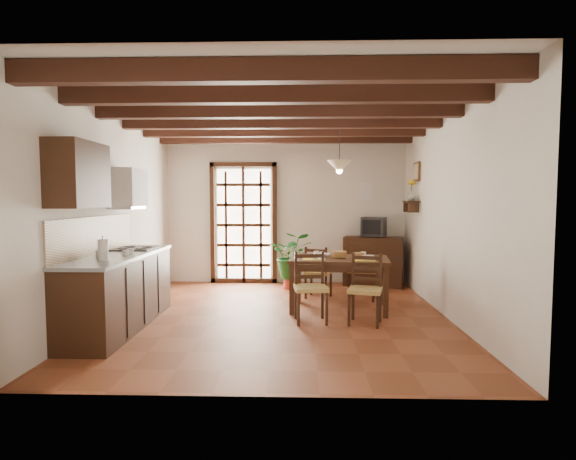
{
  "coord_description": "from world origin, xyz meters",
  "views": [
    {
      "loc": [
        0.28,
        -6.01,
        1.6
      ],
      "look_at": [
        0.1,
        0.4,
        1.15
      ],
      "focal_mm": 28.0,
      "sensor_mm": 36.0,
      "label": 1
    }
  ],
  "objects_px": {
    "chair_near_left": "(311,300)",
    "chair_far_left": "(318,282)",
    "pendant_lamp": "(339,165)",
    "dining_table": "(339,264)",
    "crt_tv": "(374,227)",
    "chair_near_right": "(365,302)",
    "sideboard": "(373,261)",
    "potted_plant": "(293,257)",
    "chair_far_right": "(362,281)",
    "kitchen_counter": "(120,290)"
  },
  "relations": [
    {
      "from": "chair_near_left",
      "to": "chair_far_left",
      "type": "relative_size",
      "value": 1.07
    },
    {
      "from": "chair_far_left",
      "to": "pendant_lamp",
      "type": "relative_size",
      "value": 0.99
    },
    {
      "from": "dining_table",
      "to": "chair_far_left",
      "type": "xyz_separation_m",
      "value": [
        -0.27,
        0.74,
        -0.39
      ]
    },
    {
      "from": "chair_near_left",
      "to": "crt_tv",
      "type": "xyz_separation_m",
      "value": [
        1.21,
        2.49,
        0.81
      ]
    },
    {
      "from": "chair_near_right",
      "to": "crt_tv",
      "type": "bearing_deg",
      "value": 93.8
    },
    {
      "from": "sideboard",
      "to": "potted_plant",
      "type": "relative_size",
      "value": 0.49
    },
    {
      "from": "chair_near_right",
      "to": "pendant_lamp",
      "type": "xyz_separation_m",
      "value": [
        -0.27,
        0.84,
        1.8
      ]
    },
    {
      "from": "potted_plant",
      "to": "pendant_lamp",
      "type": "xyz_separation_m",
      "value": [
        0.69,
        -1.4,
        1.51
      ]
    },
    {
      "from": "chair_near_right",
      "to": "pendant_lamp",
      "type": "height_order",
      "value": "pendant_lamp"
    },
    {
      "from": "chair_far_right",
      "to": "chair_near_left",
      "type": "bearing_deg",
      "value": 69.14
    },
    {
      "from": "dining_table",
      "to": "chair_far_right",
      "type": "bearing_deg",
      "value": 64.01
    },
    {
      "from": "kitchen_counter",
      "to": "chair_near_left",
      "type": "bearing_deg",
      "value": 7.98
    },
    {
      "from": "chair_near_left",
      "to": "chair_near_right",
      "type": "height_order",
      "value": "chair_near_left"
    },
    {
      "from": "kitchen_counter",
      "to": "chair_near_right",
      "type": "height_order",
      "value": "kitchen_counter"
    },
    {
      "from": "sideboard",
      "to": "pendant_lamp",
      "type": "bearing_deg",
      "value": -100.33
    },
    {
      "from": "kitchen_counter",
      "to": "pendant_lamp",
      "type": "relative_size",
      "value": 2.66
    },
    {
      "from": "potted_plant",
      "to": "chair_far_left",
      "type": "bearing_deg",
      "value": -60.89
    },
    {
      "from": "sideboard",
      "to": "chair_near_right",
      "type": "bearing_deg",
      "value": -87.22
    },
    {
      "from": "dining_table",
      "to": "crt_tv",
      "type": "bearing_deg",
      "value": 72.88
    },
    {
      "from": "sideboard",
      "to": "crt_tv",
      "type": "bearing_deg",
      "value": -75.91
    },
    {
      "from": "dining_table",
      "to": "crt_tv",
      "type": "relative_size",
      "value": 2.88
    },
    {
      "from": "crt_tv",
      "to": "pendant_lamp",
      "type": "xyz_separation_m",
      "value": [
        -0.78,
        -1.72,
        0.99
      ]
    },
    {
      "from": "pendant_lamp",
      "to": "sideboard",
      "type": "bearing_deg",
      "value": 65.58
    },
    {
      "from": "potted_plant",
      "to": "pendant_lamp",
      "type": "relative_size",
      "value": 2.56
    },
    {
      "from": "sideboard",
      "to": "pendant_lamp",
      "type": "height_order",
      "value": "pendant_lamp"
    },
    {
      "from": "dining_table",
      "to": "chair_far_left",
      "type": "relative_size",
      "value": 1.76
    },
    {
      "from": "kitchen_counter",
      "to": "sideboard",
      "type": "xyz_separation_m",
      "value": [
        3.58,
        2.83,
        -0.02
      ]
    },
    {
      "from": "kitchen_counter",
      "to": "chair_far_left",
      "type": "distance_m",
      "value": 3.07
    },
    {
      "from": "chair_far_left",
      "to": "crt_tv",
      "type": "xyz_separation_m",
      "value": [
        1.05,
        1.08,
        0.83
      ]
    },
    {
      "from": "chair_far_right",
      "to": "dining_table",
      "type": "bearing_deg",
      "value": 69.27
    },
    {
      "from": "kitchen_counter",
      "to": "chair_near_left",
      "type": "xyz_separation_m",
      "value": [
        2.37,
        0.33,
        -0.19
      ]
    },
    {
      "from": "crt_tv",
      "to": "pendant_lamp",
      "type": "height_order",
      "value": "pendant_lamp"
    },
    {
      "from": "sideboard",
      "to": "kitchen_counter",
      "type": "bearing_deg",
      "value": -127.6
    },
    {
      "from": "kitchen_counter",
      "to": "chair_far_right",
      "type": "bearing_deg",
      "value": 27.41
    },
    {
      "from": "chair_far_right",
      "to": "pendant_lamp",
      "type": "xyz_separation_m",
      "value": [
        -0.42,
        -0.57,
        1.78
      ]
    },
    {
      "from": "chair_near_right",
      "to": "chair_near_left",
      "type": "bearing_deg",
      "value": -171.04
    },
    {
      "from": "sideboard",
      "to": "crt_tv",
      "type": "relative_size",
      "value": 2.07
    },
    {
      "from": "chair_far_left",
      "to": "potted_plant",
      "type": "bearing_deg",
      "value": -42.67
    },
    {
      "from": "chair_near_right",
      "to": "pendant_lamp",
      "type": "bearing_deg",
      "value": 122.93
    },
    {
      "from": "chair_near_left",
      "to": "pendant_lamp",
      "type": "height_order",
      "value": "pendant_lamp"
    },
    {
      "from": "kitchen_counter",
      "to": "potted_plant",
      "type": "xyz_separation_m",
      "value": [
        2.1,
        2.5,
        0.1
      ]
    },
    {
      "from": "dining_table",
      "to": "crt_tv",
      "type": "distance_m",
      "value": 2.03
    },
    {
      "from": "chair_near_left",
      "to": "chair_far_right",
      "type": "relative_size",
      "value": 0.95
    },
    {
      "from": "chair_near_right",
      "to": "kitchen_counter",
      "type": "bearing_deg",
      "value": -160.07
    },
    {
      "from": "chair_near_left",
      "to": "potted_plant",
      "type": "relative_size",
      "value": 0.42
    },
    {
      "from": "chair_near_right",
      "to": "sideboard",
      "type": "relative_size",
      "value": 0.84
    },
    {
      "from": "kitchen_counter",
      "to": "chair_far_right",
      "type": "distance_m",
      "value": 3.62
    },
    {
      "from": "dining_table",
      "to": "chair_near_left",
      "type": "relative_size",
      "value": 1.63
    },
    {
      "from": "chair_far_right",
      "to": "crt_tv",
      "type": "relative_size",
      "value": 1.85
    },
    {
      "from": "kitchen_counter",
      "to": "pendant_lamp",
      "type": "bearing_deg",
      "value": 21.48
    }
  ]
}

